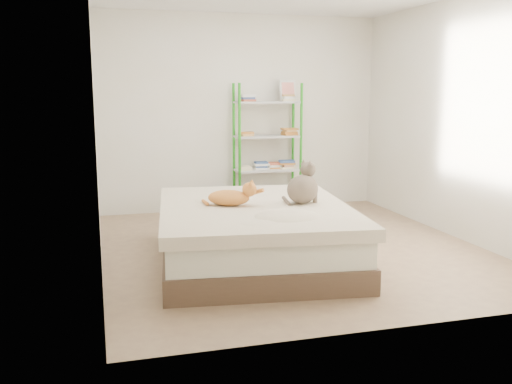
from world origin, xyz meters
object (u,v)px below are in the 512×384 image
object	(u,v)px
cardboard_box	(253,207)
grey_cat	(303,183)
white_bin	(197,206)
orange_cat	(229,196)
shelf_unit	(268,149)
bed	(254,234)

from	to	relation	value
cardboard_box	grey_cat	bearing A→B (deg)	-58.20
cardboard_box	white_bin	xyz separation A→B (m)	(-0.65, 0.29, -0.02)
cardboard_box	white_bin	size ratio (longest dim) A/B	2.09
white_bin	orange_cat	bearing A→B (deg)	-90.44
cardboard_box	white_bin	world-z (taller)	cardboard_box
shelf_unit	cardboard_box	world-z (taller)	shelf_unit
orange_cat	grey_cat	world-z (taller)	grey_cat
grey_cat	white_bin	distance (m)	2.15
shelf_unit	cardboard_box	bearing A→B (deg)	-120.91
shelf_unit	white_bin	distance (m)	1.28
grey_cat	bed	bearing A→B (deg)	58.36
bed	shelf_unit	distance (m)	2.46
shelf_unit	white_bin	world-z (taller)	shelf_unit
orange_cat	shelf_unit	xyz separation A→B (m)	(1.05, 2.21, 0.19)
bed	cardboard_box	bearing A→B (deg)	82.24
grey_cat	white_bin	world-z (taller)	grey_cat
orange_cat	cardboard_box	xyz separation A→B (m)	(0.66, 1.57, -0.45)
orange_cat	grey_cat	size ratio (longest dim) A/B	1.16
white_bin	bed	bearing A→B (deg)	-83.35
bed	white_bin	bearing A→B (deg)	103.66
orange_cat	grey_cat	bearing A→B (deg)	15.55
grey_cat	shelf_unit	size ratio (longest dim) A/B	0.23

